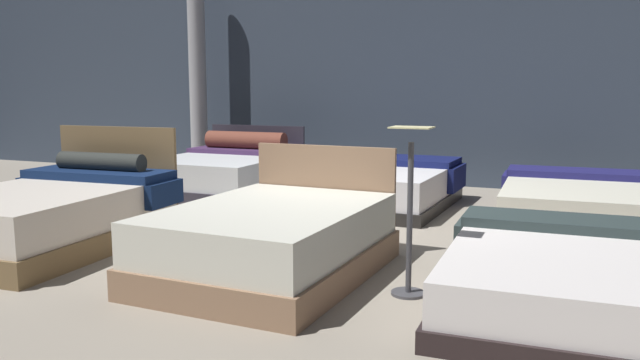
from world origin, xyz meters
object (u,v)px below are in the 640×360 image
(bed_1, at_px, (273,240))
(bed_5, at_px, (577,202))
(bed_4, at_px, (384,186))
(bed_3, at_px, (226,173))
(price_sign, at_px, (409,230))
(support_pillar, at_px, (197,69))
(bed_0, at_px, (51,214))
(bed_2, at_px, (577,279))

(bed_1, bearing_deg, bed_5, 57.07)
(bed_1, xyz_separation_m, bed_4, (-0.02, 3.09, -0.02))
(bed_3, relative_size, price_sign, 1.69)
(bed_4, height_order, support_pillar, support_pillar)
(bed_0, relative_size, price_sign, 1.89)
(bed_1, relative_size, bed_3, 1.03)
(price_sign, bearing_deg, bed_3, 136.39)
(bed_2, bearing_deg, bed_3, 144.11)
(bed_1, bearing_deg, bed_3, 128.53)
(bed_0, bearing_deg, bed_3, 86.93)
(bed_1, bearing_deg, bed_0, -178.75)
(bed_0, xyz_separation_m, price_sign, (3.38, -0.13, 0.17))
(price_sign, bearing_deg, support_pillar, 135.63)
(bed_2, distance_m, bed_5, 3.01)
(bed_0, xyz_separation_m, bed_2, (4.46, -0.01, -0.08))
(bed_2, height_order, bed_4, bed_4)
(bed_0, height_order, bed_4, bed_0)
(support_pillar, bearing_deg, bed_4, -21.61)
(bed_5, distance_m, price_sign, 3.31)
(support_pillar, bearing_deg, bed_0, -73.73)
(bed_3, height_order, support_pillar, support_pillar)
(bed_0, height_order, bed_1, bed_0)
(bed_4, bearing_deg, bed_5, 1.23)
(bed_0, relative_size, bed_4, 1.05)
(bed_4, bearing_deg, bed_2, -52.00)
(bed_4, bearing_deg, bed_1, -87.30)
(price_sign, bearing_deg, bed_0, 177.86)
(bed_5, distance_m, support_pillar, 6.14)
(bed_4, bearing_deg, bed_0, -124.49)
(bed_2, bearing_deg, bed_5, 88.93)
(bed_5, height_order, price_sign, price_sign)
(bed_0, height_order, bed_3, bed_0)
(bed_3, height_order, price_sign, price_sign)
(bed_3, height_order, bed_4, bed_3)
(bed_3, distance_m, bed_5, 4.44)
(bed_4, bearing_deg, bed_3, -178.56)
(price_sign, distance_m, support_pillar, 6.67)
(bed_3, bearing_deg, bed_2, -34.37)
(bed_2, distance_m, bed_3, 5.41)
(price_sign, relative_size, support_pillar, 0.34)
(bed_1, height_order, support_pillar, support_pillar)
(bed_0, xyz_separation_m, support_pillar, (-1.30, 4.45, 1.46))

